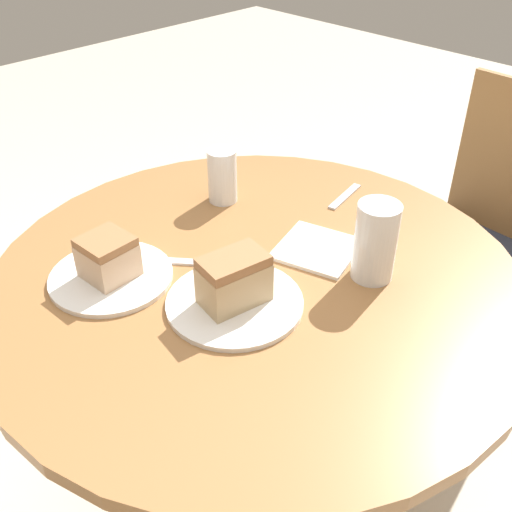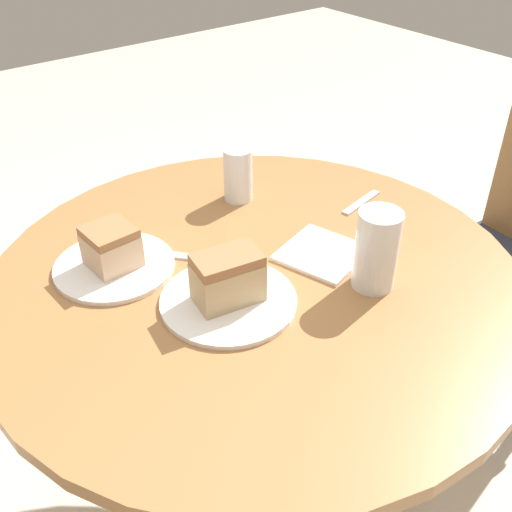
{
  "view_description": "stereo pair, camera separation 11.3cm",
  "coord_description": "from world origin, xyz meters",
  "px_view_note": "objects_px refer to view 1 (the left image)",
  "views": [
    {
      "loc": [
        0.65,
        -0.65,
        1.46
      ],
      "look_at": [
        0.0,
        0.0,
        0.81
      ],
      "focal_mm": 42.0,
      "sensor_mm": 36.0,
      "label": 1
    },
    {
      "loc": [
        0.73,
        -0.57,
        1.46
      ],
      "look_at": [
        0.0,
        0.0,
        0.81
      ],
      "focal_mm": 42.0,
      "sensor_mm": 36.0,
      "label": 2
    }
  ],
  "objects_px": {
    "plate_near": "(235,303)",
    "cake_slice_far": "(108,257)",
    "glass_lemonade": "(222,179)",
    "plate_far": "(111,277)",
    "glass_water": "(375,246)",
    "chair": "(478,240)",
    "cake_slice_near": "(234,280)"
  },
  "relations": [
    {
      "from": "plate_far",
      "to": "cake_slice_far",
      "type": "relative_size",
      "value": 2.5
    },
    {
      "from": "chair",
      "to": "cake_slice_near",
      "type": "xyz_separation_m",
      "value": [
        -0.03,
        -0.97,
        0.36
      ]
    },
    {
      "from": "glass_lemonade",
      "to": "plate_far",
      "type": "bearing_deg",
      "value": -78.44
    },
    {
      "from": "chair",
      "to": "cake_slice_near",
      "type": "distance_m",
      "value": 1.04
    },
    {
      "from": "glass_water",
      "to": "chair",
      "type": "bearing_deg",
      "value": 97.27
    },
    {
      "from": "plate_far",
      "to": "cake_slice_far",
      "type": "distance_m",
      "value": 0.05
    },
    {
      "from": "chair",
      "to": "glass_water",
      "type": "relative_size",
      "value": 5.82
    },
    {
      "from": "chair",
      "to": "plate_far",
      "type": "bearing_deg",
      "value": -100.04
    },
    {
      "from": "glass_lemonade",
      "to": "chair",
      "type": "bearing_deg",
      "value": 66.21
    },
    {
      "from": "plate_near",
      "to": "cake_slice_far",
      "type": "relative_size",
      "value": 2.65
    },
    {
      "from": "chair",
      "to": "glass_water",
      "type": "xyz_separation_m",
      "value": [
        0.09,
        -0.73,
        0.37
      ]
    },
    {
      "from": "plate_near",
      "to": "glass_lemonade",
      "type": "bearing_deg",
      "value": 140.74
    },
    {
      "from": "plate_far",
      "to": "glass_water",
      "type": "xyz_separation_m",
      "value": [
        0.34,
        0.36,
        0.06
      ]
    },
    {
      "from": "cake_slice_near",
      "to": "cake_slice_far",
      "type": "xyz_separation_m",
      "value": [
        -0.22,
        -0.11,
        -0.01
      ]
    },
    {
      "from": "plate_far",
      "to": "glass_water",
      "type": "bearing_deg",
      "value": 46.32
    },
    {
      "from": "plate_near",
      "to": "plate_far",
      "type": "height_order",
      "value": "same"
    },
    {
      "from": "plate_far",
      "to": "glass_lemonade",
      "type": "xyz_separation_m",
      "value": [
        -0.07,
        0.35,
        0.05
      ]
    },
    {
      "from": "glass_water",
      "to": "cake_slice_far",
      "type": "bearing_deg",
      "value": -133.68
    },
    {
      "from": "chair",
      "to": "plate_near",
      "type": "bearing_deg",
      "value": -88.72
    },
    {
      "from": "cake_slice_near",
      "to": "cake_slice_far",
      "type": "relative_size",
      "value": 1.39
    },
    {
      "from": "chair",
      "to": "plate_far",
      "type": "relative_size",
      "value": 3.87
    },
    {
      "from": "plate_far",
      "to": "glass_lemonade",
      "type": "height_order",
      "value": "glass_lemonade"
    },
    {
      "from": "cake_slice_near",
      "to": "chair",
      "type": "bearing_deg",
      "value": 88.35
    },
    {
      "from": "cake_slice_near",
      "to": "glass_lemonade",
      "type": "xyz_separation_m",
      "value": [
        -0.29,
        0.24,
        -0.0
      ]
    },
    {
      "from": "chair",
      "to": "cake_slice_far",
      "type": "bearing_deg",
      "value": -100.04
    },
    {
      "from": "plate_far",
      "to": "glass_lemonade",
      "type": "distance_m",
      "value": 0.36
    },
    {
      "from": "glass_lemonade",
      "to": "glass_water",
      "type": "xyz_separation_m",
      "value": [
        0.42,
        0.0,
        0.01
      ]
    },
    {
      "from": "plate_near",
      "to": "glass_lemonade",
      "type": "height_order",
      "value": "glass_lemonade"
    },
    {
      "from": "cake_slice_near",
      "to": "plate_near",
      "type": "bearing_deg",
      "value": -90.0
    },
    {
      "from": "plate_near",
      "to": "glass_lemonade",
      "type": "xyz_separation_m",
      "value": [
        -0.29,
        0.24,
        0.05
      ]
    },
    {
      "from": "plate_near",
      "to": "glass_lemonade",
      "type": "distance_m",
      "value": 0.38
    },
    {
      "from": "cake_slice_far",
      "to": "glass_lemonade",
      "type": "xyz_separation_m",
      "value": [
        -0.07,
        0.35,
        0.0
      ]
    }
  ]
}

